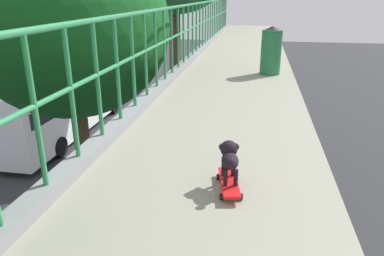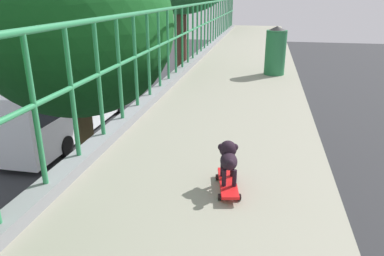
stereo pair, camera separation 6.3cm
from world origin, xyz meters
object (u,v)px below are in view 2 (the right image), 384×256
object	(u,v)px
car_grey_fifth	(18,246)
toy_skateboard	(228,183)
city_bus	(71,99)
small_dog	(228,157)
litter_bin	(276,50)

from	to	relation	value
car_grey_fifth	toy_skateboard	size ratio (longest dim) A/B	8.32
city_bus	small_dog	xyz separation A→B (m)	(9.82, -14.50, 4.06)
car_grey_fifth	toy_skateboard	xyz separation A→B (m)	(6.06, -4.46, 5.04)
city_bus	toy_skateboard	xyz separation A→B (m)	(9.83, -14.55, 3.84)
small_dog	litter_bin	size ratio (longest dim) A/B	0.37
toy_skateboard	small_dog	world-z (taller)	small_dog
car_grey_fifth	litter_bin	xyz separation A→B (m)	(6.49, 0.37, 5.46)
toy_skateboard	small_dog	distance (m)	0.22
small_dog	litter_bin	xyz separation A→B (m)	(0.44, 4.77, 0.21)
litter_bin	car_grey_fifth	bearing A→B (deg)	-176.75
car_grey_fifth	small_dog	xyz separation A→B (m)	(6.05, -4.41, 5.26)
car_grey_fifth	litter_bin	world-z (taller)	litter_bin
car_grey_fifth	litter_bin	bearing A→B (deg)	3.25
car_grey_fifth	city_bus	distance (m)	10.84
car_grey_fifth	city_bus	bearing A→B (deg)	110.48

